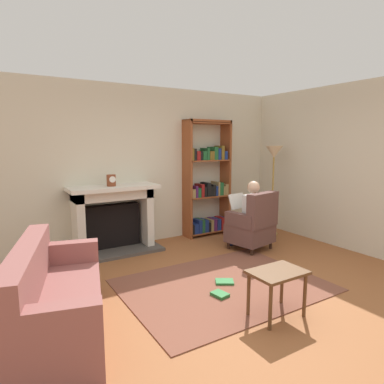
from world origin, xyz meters
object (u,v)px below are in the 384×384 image
object	(u,v)px
mantel_clock	(111,180)
seated_reader	(248,212)
floor_lamp	(274,160)
fireplace	(113,216)
armchair_reading	(253,225)
bookshelf	(207,183)
side_table	(277,278)
sofa_floral	(55,301)

from	to	relation	value
mantel_clock	seated_reader	world-z (taller)	mantel_clock
floor_lamp	mantel_clock	bearing A→B (deg)	169.90
mantel_clock	floor_lamp	bearing A→B (deg)	-10.10
seated_reader	floor_lamp	xyz separation A→B (m)	(0.95, 0.40, 0.81)
fireplace	armchair_reading	distance (m)	2.28
bookshelf	floor_lamp	xyz separation A→B (m)	(1.04, -0.66, 0.44)
seated_reader	floor_lamp	bearing A→B (deg)	-168.56
seated_reader	side_table	distance (m)	2.21
seated_reader	mantel_clock	bearing A→B (deg)	-36.18
fireplace	mantel_clock	xyz separation A→B (m)	(-0.04, -0.10, 0.60)
mantel_clock	bookshelf	size ratio (longest dim) A/B	0.08
armchair_reading	floor_lamp	bearing A→B (deg)	-162.31
armchair_reading	side_table	bearing A→B (deg)	43.28
sofa_floral	side_table	distance (m)	2.14
fireplace	seated_reader	xyz separation A→B (m)	(1.95, -1.02, 0.05)
seated_reader	side_table	world-z (taller)	seated_reader
fireplace	mantel_clock	world-z (taller)	mantel_clock
seated_reader	side_table	size ratio (longest dim) A/B	2.04
seated_reader	side_table	bearing A→B (deg)	45.52
mantel_clock	side_table	world-z (taller)	mantel_clock
bookshelf	side_table	bearing A→B (deg)	-110.90
fireplace	bookshelf	world-z (taller)	bookshelf
side_table	sofa_floral	bearing A→B (deg)	156.78
sofa_floral	bookshelf	bearing A→B (deg)	-41.88
armchair_reading	floor_lamp	size ratio (longest dim) A/B	0.57
mantel_clock	sofa_floral	distance (m)	2.40
fireplace	bookshelf	size ratio (longest dim) A/B	0.66
mantel_clock	floor_lamp	world-z (taller)	floor_lamp
seated_reader	bookshelf	bearing A→B (deg)	-96.23
fireplace	side_table	size ratio (longest dim) A/B	2.54
fireplace	floor_lamp	size ratio (longest dim) A/B	0.84
seated_reader	armchair_reading	bearing A→B (deg)	90.00
bookshelf	armchair_reading	bearing A→B (deg)	-84.27
floor_lamp	seated_reader	bearing A→B (deg)	-157.22
armchair_reading	sofa_floral	xyz separation A→B (m)	(-3.19, -0.88, -0.10)
side_table	floor_lamp	xyz separation A→B (m)	(2.15, 2.24, 1.03)
floor_lamp	sofa_floral	bearing A→B (deg)	-161.33
armchair_reading	sofa_floral	bearing A→B (deg)	4.04
mantel_clock	armchair_reading	xyz separation A→B (m)	(2.01, -1.04, -0.75)
mantel_clock	seated_reader	xyz separation A→B (m)	(1.99, -0.92, -0.55)
armchair_reading	side_table	world-z (taller)	armchair_reading
sofa_floral	side_table	bearing A→B (deg)	-98.80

